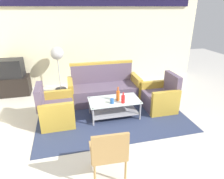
{
  "coord_description": "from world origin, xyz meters",
  "views": [
    {
      "loc": [
        -1.04,
        -3.0,
        2.27
      ],
      "look_at": [
        -0.12,
        0.73,
        0.65
      ],
      "focal_mm": 31.41,
      "sensor_mm": 36.0,
      "label": 1
    }
  ],
  "objects": [
    {
      "name": "armchair_left",
      "position": [
        -1.32,
        0.76,
        0.29
      ],
      "size": [
        0.71,
        0.77,
        0.85
      ],
      "rotation": [
        0.0,
        0.0,
        -1.56
      ],
      "color": "#5B4C60",
      "rests_on": "rug"
    },
    {
      "name": "tv_stand",
      "position": [
        -2.46,
        2.55,
        0.26
      ],
      "size": [
        0.8,
        0.5,
        0.52
      ],
      "primitive_type": "cube",
      "color": "black",
      "rests_on": "ground"
    },
    {
      "name": "wall_back",
      "position": [
        0.0,
        3.05,
        1.48
      ],
      "size": [
        6.52,
        0.19,
        2.8
      ],
      "color": "beige",
      "rests_on": "ground"
    },
    {
      "name": "television",
      "position": [
        -2.46,
        2.55,
        0.76
      ],
      "size": [
        0.63,
        0.48,
        0.48
      ],
      "rotation": [
        0.0,
        0.0,
        3.08
      ],
      "color": "black",
      "rests_on": "tv_stand"
    },
    {
      "name": "couch",
      "position": [
        -0.13,
        1.57,
        0.32
      ],
      "size": [
        1.81,
        0.76,
        0.96
      ],
      "rotation": [
        0.0,
        0.0,
        3.13
      ],
      "color": "#5B4C60",
      "rests_on": "rug"
    },
    {
      "name": "coffee_table",
      "position": [
        -0.08,
        0.7,
        0.27
      ],
      "size": [
        1.1,
        0.6,
        0.4
      ],
      "color": "silver",
      "rests_on": "rug"
    },
    {
      "name": "bottle_red",
      "position": [
        0.07,
        0.53,
        0.5
      ],
      "size": [
        0.08,
        0.08,
        0.23
      ],
      "color": "red",
      "rests_on": "coffee_table"
    },
    {
      "name": "armchair_right",
      "position": [
        1.07,
        0.8,
        0.29
      ],
      "size": [
        0.7,
        0.76,
        0.85
      ],
      "rotation": [
        0.0,
        0.0,
        1.57
      ],
      "color": "#5B4C60",
      "rests_on": "rug"
    },
    {
      "name": "rug",
      "position": [
        -0.12,
        0.83,
        0.01
      ],
      "size": [
        3.22,
        2.28,
        0.01
      ],
      "primitive_type": "cube",
      "color": "#2D3856",
      "rests_on": "ground"
    },
    {
      "name": "bottle_orange",
      "position": [
        -0.01,
        0.67,
        0.53
      ],
      "size": [
        0.08,
        0.08,
        0.31
      ],
      "color": "#D85919",
      "rests_on": "coffee_table"
    },
    {
      "name": "wicker_chair",
      "position": [
        -0.58,
        -0.95,
        0.49
      ],
      "size": [
        0.5,
        0.5,
        0.84
      ],
      "rotation": [
        0.0,
        0.0,
        -0.04
      ],
      "color": "#AD844C",
      "rests_on": "ground"
    },
    {
      "name": "pedestal_fan",
      "position": [
        -1.23,
        2.6,
        1.01
      ],
      "size": [
        0.36,
        0.36,
        1.27
      ],
      "color": "#2D2D33",
      "rests_on": "ground"
    },
    {
      "name": "cup",
      "position": [
        -0.16,
        0.56,
        0.46
      ],
      "size": [
        0.08,
        0.08,
        0.1
      ],
      "primitive_type": "cylinder",
      "color": "#2659A5",
      "rests_on": "coffee_table"
    },
    {
      "name": "ground_plane",
      "position": [
        0.0,
        0.0,
        0.0
      ],
      "size": [
        14.0,
        14.0,
        0.0
      ],
      "primitive_type": "plane",
      "color": "beige"
    }
  ]
}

